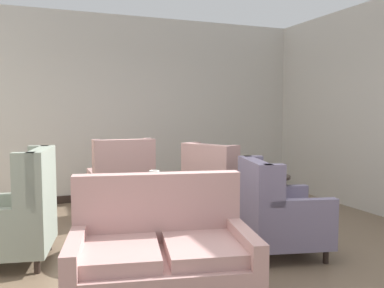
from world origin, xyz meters
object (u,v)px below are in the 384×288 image
(coffee_table, at_px, (158,209))
(porcelain_vase, at_px, (154,188))
(armchair_beside_settee, at_px, (277,213))
(armchair_back_corner, at_px, (219,192))
(settee, at_px, (161,254))
(side_table, at_px, (267,201))
(armchair_near_window, at_px, (121,186))
(armchair_near_sideboard, at_px, (18,216))

(coffee_table, relative_size, porcelain_vase, 2.91)
(coffee_table, xyz_separation_m, armchair_beside_settee, (1.11, -0.54, -0.02))
(porcelain_vase, height_order, armchair_back_corner, armchair_back_corner)
(porcelain_vase, relative_size, armchair_back_corner, 0.31)
(coffee_table, relative_size, settee, 0.64)
(settee, relative_size, side_table, 2.00)
(armchair_near_window, xyz_separation_m, side_table, (1.38, -1.45, -0.01))
(armchair_back_corner, xyz_separation_m, side_table, (0.29, -0.68, -0.01))
(armchair_beside_settee, distance_m, side_table, 0.45)
(settee, bearing_deg, armchair_beside_settee, 35.11)
(coffee_table, bearing_deg, side_table, -5.19)
(armchair_back_corner, relative_size, side_table, 1.43)
(armchair_back_corner, relative_size, armchair_near_window, 0.96)
(armchair_near_sideboard, xyz_separation_m, armchair_beside_settee, (2.48, -0.72, -0.04))
(settee, distance_m, armchair_beside_settee, 1.57)
(coffee_table, xyz_separation_m, armchair_near_window, (-0.12, 1.34, 0.02))
(side_table, bearing_deg, armchair_near_window, 133.60)
(settee, height_order, side_table, settee)
(side_table, bearing_deg, armchair_back_corner, 113.07)
(armchair_beside_settee, bearing_deg, armchair_near_window, 46.72)
(armchair_back_corner, height_order, side_table, armchair_back_corner)
(armchair_near_window, height_order, side_table, armchair_near_window)
(settee, relative_size, armchair_near_sideboard, 1.34)
(coffee_table, distance_m, settee, 1.22)
(settee, height_order, armchair_beside_settee, armchair_beside_settee)
(armchair_beside_settee, bearing_deg, side_table, -5.34)
(coffee_table, distance_m, armchair_back_corner, 1.12)
(porcelain_vase, height_order, side_table, porcelain_vase)
(settee, xyz_separation_m, side_table, (1.58, 1.06, 0.05))
(coffee_table, bearing_deg, settee, -105.48)
(settee, relative_size, armchair_near_window, 1.34)
(armchair_near_sideboard, height_order, side_table, armchair_near_sideboard)
(coffee_table, xyz_separation_m, armchair_near_sideboard, (-1.36, 0.17, 0.02))
(armchair_back_corner, relative_size, armchair_beside_settee, 1.09)
(porcelain_vase, xyz_separation_m, side_table, (1.29, -0.14, -0.22))
(armchair_near_window, height_order, armchair_beside_settee, armchair_near_window)
(coffee_table, relative_size, armchair_near_window, 0.86)
(coffee_table, distance_m, armchair_near_window, 1.34)
(porcelain_vase, xyz_separation_m, armchair_near_sideboard, (-1.33, 0.15, -0.21))
(porcelain_vase, bearing_deg, settee, -103.68)
(armchair_near_window, bearing_deg, armchair_near_sideboard, 43.04)
(armchair_back_corner, distance_m, armchair_near_window, 1.34)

